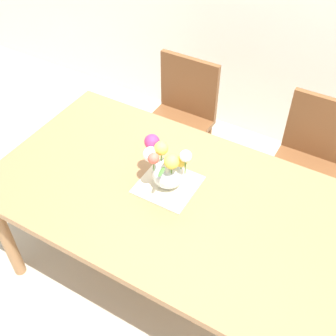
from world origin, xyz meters
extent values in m
plane|color=#B7AD99|center=(0.00, 0.00, 0.00)|extent=(12.00, 12.00, 0.00)
cube|color=#9E7047|center=(0.00, 0.00, 0.73)|extent=(1.88, 1.01, 0.04)
cylinder|color=#9E7047|center=(-0.86, -0.43, 0.35)|extent=(0.07, 0.07, 0.71)
cylinder|color=#9E7047|center=(-0.86, 0.43, 0.35)|extent=(0.07, 0.07, 0.71)
cube|color=brown|center=(-0.45, 0.77, 0.46)|extent=(0.42, 0.42, 0.04)
cylinder|color=brown|center=(-0.27, 0.59, 0.22)|extent=(0.04, 0.04, 0.44)
cylinder|color=brown|center=(-0.63, 0.59, 0.22)|extent=(0.04, 0.04, 0.44)
cylinder|color=brown|center=(-0.27, 0.95, 0.22)|extent=(0.04, 0.04, 0.44)
cylinder|color=brown|center=(-0.63, 0.95, 0.22)|extent=(0.04, 0.04, 0.44)
cube|color=brown|center=(-0.45, 0.96, 0.69)|extent=(0.42, 0.04, 0.42)
cube|color=brown|center=(0.45, 0.77, 0.46)|extent=(0.42, 0.42, 0.04)
cylinder|color=brown|center=(0.63, 0.59, 0.22)|extent=(0.04, 0.04, 0.44)
cylinder|color=brown|center=(0.27, 0.59, 0.22)|extent=(0.04, 0.04, 0.44)
cylinder|color=brown|center=(0.63, 0.95, 0.22)|extent=(0.04, 0.04, 0.44)
cylinder|color=brown|center=(0.27, 0.95, 0.22)|extent=(0.04, 0.04, 0.44)
cube|color=brown|center=(0.45, 0.96, 0.69)|extent=(0.42, 0.04, 0.42)
cube|color=beige|center=(-0.08, 0.04, 0.75)|extent=(0.28, 0.28, 0.01)
sphere|color=silver|center=(-0.08, 0.04, 0.83)|extent=(0.16, 0.16, 0.16)
sphere|color=#EFD14C|center=(-0.12, 0.04, 0.98)|extent=(0.07, 0.07, 0.07)
cylinder|color=#478438|center=(-0.12, 0.04, 0.94)|extent=(0.01, 0.01, 0.09)
sphere|color=#EFD14C|center=(-0.02, 0.05, 0.94)|extent=(0.06, 0.06, 0.06)
cylinder|color=#478438|center=(-0.02, 0.05, 0.92)|extent=(0.01, 0.01, 0.05)
sphere|color=white|center=(0.01, 0.03, 1.00)|extent=(0.06, 0.06, 0.06)
cylinder|color=#478438|center=(0.01, 0.03, 0.95)|extent=(0.01, 0.01, 0.11)
sphere|color=#D12D66|center=(-0.18, 0.07, 0.97)|extent=(0.07, 0.07, 0.07)
cylinder|color=#478438|center=(-0.18, 0.07, 0.93)|extent=(0.01, 0.01, 0.08)
sphere|color=white|center=(-0.16, 0.01, 0.95)|extent=(0.08, 0.08, 0.08)
cylinder|color=#478438|center=(-0.16, 0.01, 0.92)|extent=(0.01, 0.01, 0.06)
sphere|color=#EFD14C|center=(-0.04, 0.00, 0.96)|extent=(0.07, 0.07, 0.07)
cylinder|color=#478438|center=(-0.04, 0.00, 0.93)|extent=(0.01, 0.01, 0.07)
sphere|color=#E55B4C|center=(-0.12, -0.02, 0.97)|extent=(0.05, 0.05, 0.05)
cylinder|color=#478438|center=(-0.12, -0.02, 0.93)|extent=(0.01, 0.01, 0.08)
ellipsoid|color=#478438|center=(-0.06, -0.05, 0.93)|extent=(0.04, 0.07, 0.02)
ellipsoid|color=#478438|center=(-0.15, 0.08, 0.94)|extent=(0.07, 0.06, 0.02)
camera|label=1|loc=(0.63, -1.20, 2.26)|focal=44.99mm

